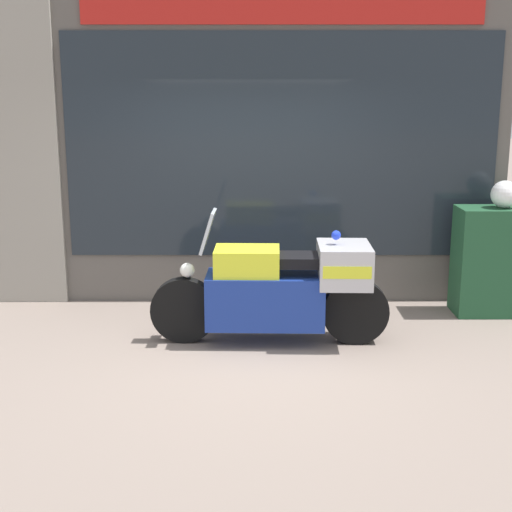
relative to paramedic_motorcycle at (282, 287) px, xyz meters
The scene contains 6 objects.
ground_plane 0.77m from the paramedic_motorcycle, 129.39° to the right, with size 60.00×60.00×0.00m, color gray.
shop_building 2.10m from the paramedic_motorcycle, 114.37° to the left, with size 5.79×0.55×3.45m.
window_display 1.62m from the paramedic_motorcycle, 90.29° to the left, with size 4.53×0.30×2.07m.
paramedic_motorcycle is the anchor object (origin of this frame).
utility_cabinet 2.52m from the paramedic_motorcycle, 21.69° to the left, with size 0.87×0.48×1.17m, color #1E4C2D.
white_helmet 2.65m from the paramedic_motorcycle, 21.03° to the left, with size 0.29×0.29×0.29m, color white.
Camera 1 is at (0.09, -6.12, 2.38)m, focal length 50.00 mm.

